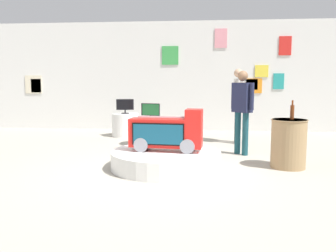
{
  "coord_description": "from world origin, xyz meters",
  "views": [
    {
      "loc": [
        0.64,
        -5.49,
        1.44
      ],
      "look_at": [
        0.06,
        0.59,
        0.67
      ],
      "focal_mm": 37.99,
      "sensor_mm": 36.0,
      "label": 1
    }
  ],
  "objects": [
    {
      "name": "tv_on_center_rear",
      "position": [
        -0.51,
        2.43,
        0.79
      ],
      "size": [
        0.44,
        0.21,
        0.35
      ],
      "color": "black",
      "rests_on": "display_pedestal_center_rear"
    },
    {
      "name": "back_wall_display",
      "position": [
        0.0,
        5.09,
        1.6
      ],
      "size": [
        11.68,
        0.13,
        3.19
      ],
      "color": "silver",
      "rests_on": "ground"
    },
    {
      "name": "bottle_on_side_table",
      "position": [
        2.14,
        0.56,
        0.94
      ],
      "size": [
        0.07,
        0.07,
        0.32
      ],
      "color": "brown",
      "rests_on": "side_table_round"
    },
    {
      "name": "ground_plane",
      "position": [
        0.0,
        0.0,
        0.0
      ],
      "size": [
        30.0,
        30.0,
        0.0
      ],
      "primitive_type": "plane",
      "color": "#A8A091"
    },
    {
      "name": "novelty_firetruck_tv",
      "position": [
        0.07,
        0.28,
        0.58
      ],
      "size": [
        1.22,
        0.49,
        0.7
      ],
      "color": "gray",
      "rests_on": "main_display_pedestal"
    },
    {
      "name": "display_pedestal_center_rear",
      "position": [
        -0.52,
        2.44,
        0.3
      ],
      "size": [
        0.85,
        0.85,
        0.6
      ],
      "primitive_type": "cylinder",
      "color": "white",
      "rests_on": "ground"
    },
    {
      "name": "side_table_round",
      "position": [
        2.09,
        0.52,
        0.42
      ],
      "size": [
        0.59,
        0.59,
        0.82
      ],
      "color": "#9E7F56",
      "rests_on": "ground"
    },
    {
      "name": "display_pedestal_left_rear",
      "position": [
        -1.38,
        3.7,
        0.3
      ],
      "size": [
        0.7,
        0.7,
        0.6
      ],
      "primitive_type": "cylinder",
      "color": "white",
      "rests_on": "ground"
    },
    {
      "name": "main_display_pedestal",
      "position": [
        0.05,
        0.29,
        0.15
      ],
      "size": [
        1.83,
        1.83,
        0.29
      ],
      "primitive_type": "cylinder",
      "color": "white",
      "rests_on": "ground"
    },
    {
      "name": "tv_on_left_rear",
      "position": [
        -1.38,
        3.69,
        0.81
      ],
      "size": [
        0.46,
        0.2,
        0.38
      ],
      "color": "black",
      "rests_on": "display_pedestal_left_rear"
    },
    {
      "name": "shopper_browsing_rear",
      "position": [
        1.47,
        2.93,
        1.02
      ],
      "size": [
        0.23,
        0.56,
        1.74
      ],
      "color": "black",
      "rests_on": "ground"
    },
    {
      "name": "shopper_browsing_near_truck",
      "position": [
        1.43,
        1.56,
        0.97
      ],
      "size": [
        0.4,
        0.44,
        1.65
      ],
      "color": "#194751",
      "rests_on": "ground"
    }
  ]
}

